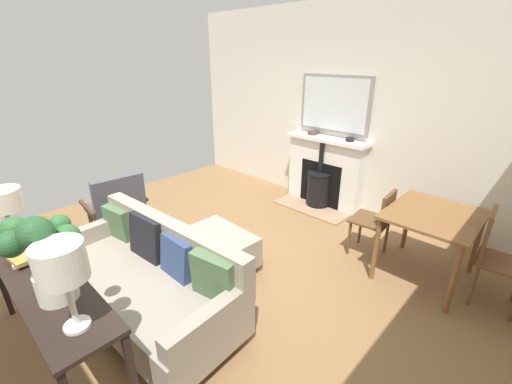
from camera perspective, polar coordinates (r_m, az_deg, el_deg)
The scene contains 17 objects.
ground_plane at distance 3.81m, azimuth -9.03°, elevation -12.65°, with size 5.09×5.58×0.01m, color olive.
wall_left at distance 5.10m, azimuth 13.72°, elevation 13.72°, with size 0.12×5.58×2.89m, color silver.
fireplace at distance 5.14m, azimuth 11.58°, elevation 2.75°, with size 0.66×1.27×1.06m.
mirror_over_mantel at distance 5.01m, azimuth 13.41°, elevation 14.54°, with size 0.04×1.11×0.81m.
mantel_bowl_near at distance 5.15m, azimuth 9.78°, elevation 10.12°, with size 0.16×0.16×0.05m.
mantel_bowl_far at distance 4.84m, azimuth 15.97°, elevation 8.78°, with size 0.12×0.12×0.05m.
sofa at distance 3.16m, azimuth -18.22°, elevation -13.97°, with size 0.94×1.98×0.81m.
ottoman at distance 3.61m, azimuth -7.09°, elevation -9.84°, with size 0.68×0.80×0.41m.
armchair_accent at distance 4.42m, azimuth -22.96°, elevation -1.75°, with size 0.72×0.63×0.87m.
console_table at distance 2.78m, azimuth -32.91°, elevation -13.33°, with size 0.39×1.82×0.80m.
table_lamp_near_end at distance 3.22m, azimuth -37.65°, elevation -1.29°, with size 0.28×0.28×0.43m.
table_lamp_far_end at distance 1.95m, azimuth -30.67°, elevation -10.84°, with size 0.25×0.25×0.52m.
potted_plant at distance 2.26m, azimuth -32.88°, elevation -8.95°, with size 0.40×0.48×0.62m.
book_stack at distance 2.93m, azimuth -34.68°, elevation -9.24°, with size 0.25×0.22×0.05m.
dining_table at distance 3.74m, azimuth 28.24°, elevation -4.67°, with size 0.93×0.82×0.74m.
dining_chair_near_fireplace at distance 3.95m, azimuth 20.32°, elevation -4.25°, with size 0.43×0.43×0.81m.
dining_chair_by_back_wall at distance 3.70m, azimuth 35.90°, elevation -8.37°, with size 0.43×0.43×0.92m.
Camera 1 is at (1.82, 2.54, 2.17)m, focal length 23.10 mm.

